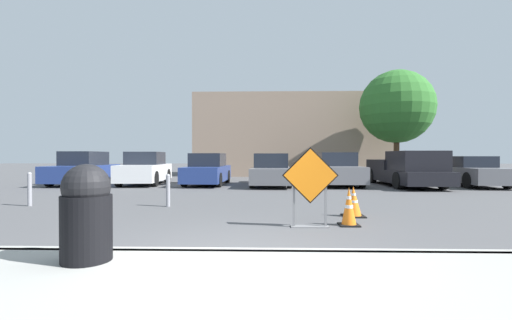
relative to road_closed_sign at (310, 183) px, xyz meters
The scene contains 19 objects.
ground_plane 8.06m from the road_closed_sign, 99.11° to the left, with size 96.00×96.00×0.00m, color #4C4C4F.
sidewalk_strip 3.51m from the road_closed_sign, 111.76° to the right, with size 24.70×2.17×0.14m.
curb_lip 2.57m from the road_closed_sign, 121.22° to the right, with size 24.70×0.20×0.14m.
road_closed_sign is the anchor object (origin of this frame).
traffic_cone_nearest 0.96m from the road_closed_sign, 14.89° to the left, with size 0.39×0.39×0.76m.
traffic_cone_second 1.77m from the road_closed_sign, 47.19° to the left, with size 0.49×0.49×0.69m.
parked_car_nearest 13.97m from the road_closed_sign, 134.64° to the left, with size 1.86×4.41×1.61m.
parked_car_second 11.97m from the road_closed_sign, 124.25° to the left, with size 2.00×4.13×1.59m.
parked_car_third 10.48m from the road_closed_sign, 110.44° to the left, with size 1.88×4.21×1.51m.
parked_car_fourth 9.55m from the road_closed_sign, 93.47° to the left, with size 1.94×4.70×1.50m.
parked_car_fifth 10.12m from the road_closed_sign, 75.70° to the left, with size 1.91×4.63×1.55m.
pickup_truck 10.61m from the road_closed_sign, 58.28° to the left, with size 2.14×5.54×1.60m.
parked_car_sixth 12.88m from the road_closed_sign, 47.77° to the left, with size 2.02×4.76×1.37m.
trash_bin 3.99m from the road_closed_sign, 138.67° to the right, with size 0.57×0.57×1.15m.
bollard_nearest 4.43m from the road_closed_sign, 143.11° to the left, with size 0.12×0.12×0.90m.
bollard_second 6.08m from the road_closed_sign, 154.12° to the left, with size 0.12×0.12×0.92m.
bollard_third 7.86m from the road_closed_sign, 160.29° to the left, with size 0.12×0.12×0.94m.
building_facade_backdrop 18.59m from the road_closed_sign, 86.95° to the left, with size 13.44×5.00×5.65m.
street_tree_behind_lot 15.40m from the road_closed_sign, 63.29° to the left, with size 4.21×4.21×6.34m.
Camera 1 is at (0.40, -4.53, 1.39)m, focal length 24.00 mm.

